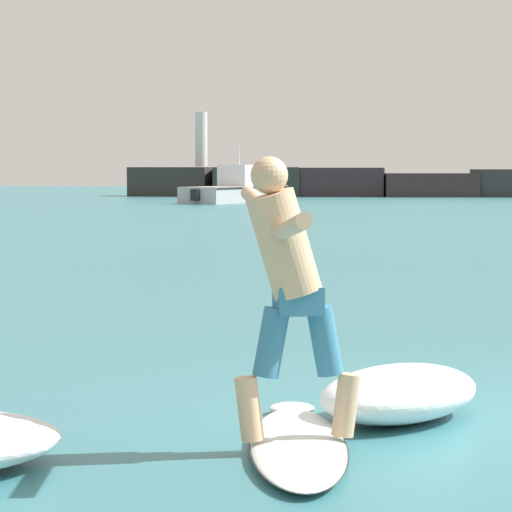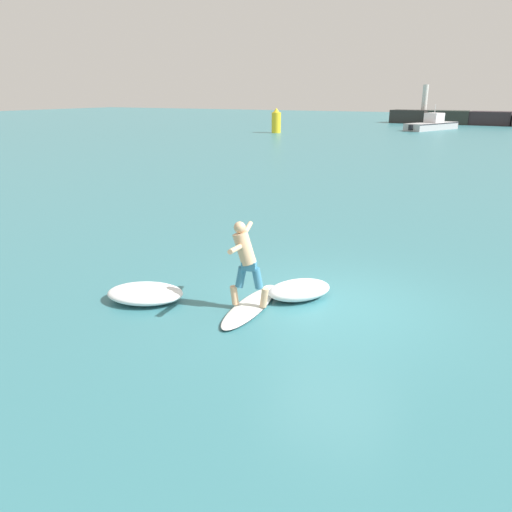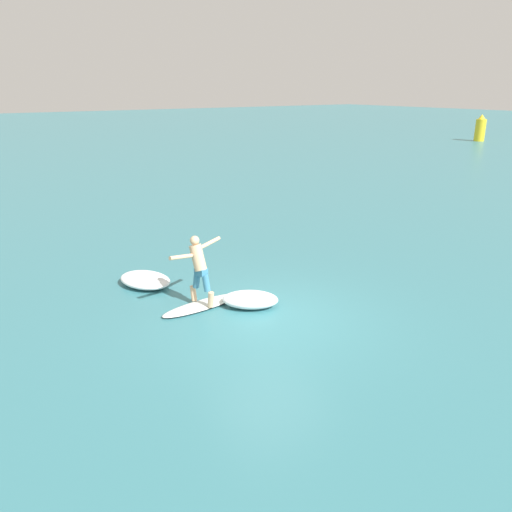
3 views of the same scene
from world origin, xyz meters
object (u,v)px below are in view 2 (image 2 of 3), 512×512
surfer (245,258)px  fishing_boat_near_jetty (433,125)px  channel_marker_buoy (276,121)px  surfboard (250,307)px

surfer → fishing_boat_near_jetty: 51.20m
fishing_boat_near_jetty → channel_marker_buoy: size_ratio=3.61×
surfer → fishing_boat_near_jetty: size_ratio=0.18×
surfboard → surfer: surfer is taller
surfboard → fishing_boat_near_jetty: fishing_boat_near_jetty is taller
surfboard → channel_marker_buoy: bearing=114.9°
surfboard → surfer: 0.98m
surfboard → fishing_boat_near_jetty: size_ratio=0.26×
fishing_boat_near_jetty → channel_marker_buoy: bearing=-138.2°
surfer → channel_marker_buoy: 43.11m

